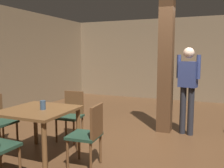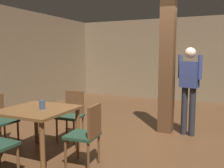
{
  "view_description": "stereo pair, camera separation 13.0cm",
  "coord_description": "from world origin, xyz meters",
  "px_view_note": "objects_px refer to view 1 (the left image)",
  "views": [
    {
      "loc": [
        1.04,
        -4.26,
        1.6
      ],
      "look_at": [
        -0.64,
        -0.27,
        1.07
      ],
      "focal_mm": 40.0,
      "sensor_mm": 36.0,
      "label": 1
    },
    {
      "loc": [
        1.16,
        -4.2,
        1.6
      ],
      "look_at": [
        -0.64,
        -0.27,
        1.07
      ],
      "focal_mm": 40.0,
      "sensor_mm": 36.0,
      "label": 2
    }
  ],
  "objects_px": {
    "chair_east": "(89,132)",
    "standing_person": "(188,84)",
    "dining_table": "(39,117)",
    "napkin_cup": "(43,105)",
    "chair_north": "(71,113)"
  },
  "relations": [
    {
      "from": "dining_table",
      "to": "napkin_cup",
      "type": "bearing_deg",
      "value": -2.38
    },
    {
      "from": "chair_north",
      "to": "napkin_cup",
      "type": "xyz_separation_m",
      "value": [
        0.06,
        -0.89,
        0.32
      ]
    },
    {
      "from": "dining_table",
      "to": "standing_person",
      "type": "height_order",
      "value": "standing_person"
    },
    {
      "from": "dining_table",
      "to": "standing_person",
      "type": "distance_m",
      "value": 2.85
    },
    {
      "from": "dining_table",
      "to": "napkin_cup",
      "type": "distance_m",
      "value": 0.21
    },
    {
      "from": "napkin_cup",
      "to": "chair_north",
      "type": "bearing_deg",
      "value": 93.87
    },
    {
      "from": "standing_person",
      "to": "napkin_cup",
      "type": "bearing_deg",
      "value": -132.81
    },
    {
      "from": "chair_north",
      "to": "napkin_cup",
      "type": "height_order",
      "value": "chair_north"
    },
    {
      "from": "chair_east",
      "to": "chair_north",
      "type": "relative_size",
      "value": 1.0
    },
    {
      "from": "dining_table",
      "to": "napkin_cup",
      "type": "height_order",
      "value": "napkin_cup"
    },
    {
      "from": "dining_table",
      "to": "chair_east",
      "type": "height_order",
      "value": "chair_east"
    },
    {
      "from": "dining_table",
      "to": "chair_north",
      "type": "distance_m",
      "value": 0.89
    },
    {
      "from": "chair_east",
      "to": "standing_person",
      "type": "relative_size",
      "value": 0.52
    },
    {
      "from": "napkin_cup",
      "to": "dining_table",
      "type": "bearing_deg",
      "value": 177.62
    },
    {
      "from": "dining_table",
      "to": "standing_person",
      "type": "relative_size",
      "value": 0.59
    }
  ]
}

